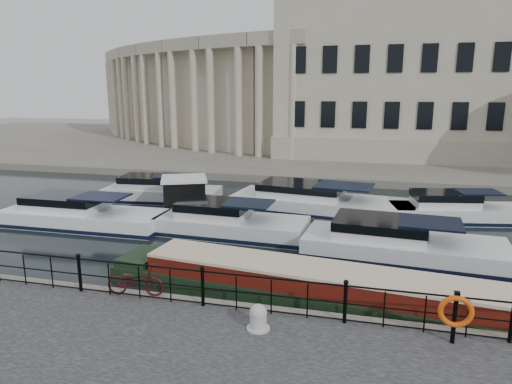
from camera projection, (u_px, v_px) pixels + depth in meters
ground_plane at (227, 291)px, 15.36m from camera, size 160.00×160.00×0.00m
far_bank at (330, 146)px, 52.20m from camera, size 120.00×42.00×0.55m
railing at (203, 284)px, 12.97m from camera, size 24.14×0.14×1.22m
civic_building at (319, 85)px, 46.89m from camera, size 53.55×31.84×16.85m
bicycle at (136, 281)px, 13.68m from camera, size 1.82×0.84×0.92m
mooring_bollard at (258, 317)px, 11.76m from camera, size 0.61×0.61×0.69m
life_ring_post at (456, 312)px, 10.94m from camera, size 0.83×0.21×1.35m
narrowboat at (327, 294)px, 14.27m from camera, size 15.10×3.76×1.55m
harbour_hut at (185, 199)px, 24.14m from camera, size 3.96×3.68×2.20m
cabin_cruisers at (269, 216)px, 23.12m from camera, size 25.93×10.44×1.99m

